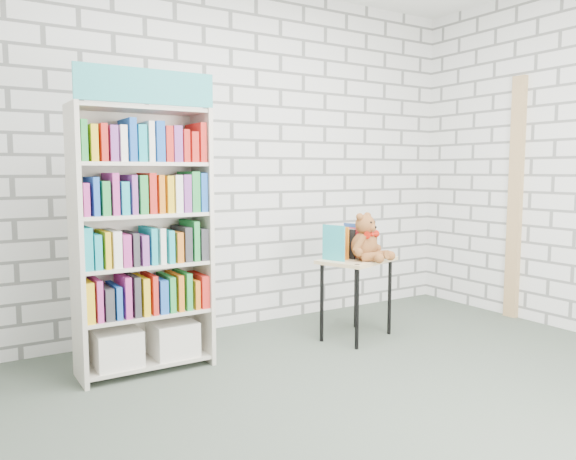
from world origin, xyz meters
TOP-DOWN VIEW (x-y plane):
  - ground at (0.00, 0.00)m, footprint 4.50×4.50m
  - room_shell at (0.00, 0.00)m, footprint 4.52×4.02m
  - bookshelf at (-0.96, 1.36)m, footprint 0.85×0.33m
  - display_table at (0.65, 1.18)m, footprint 0.68×0.57m
  - table_books at (0.62, 1.27)m, footprint 0.44×0.30m
  - teddy_bear at (0.67, 1.09)m, footprint 0.33×0.32m
  - door_trim at (2.23, 0.95)m, footprint 0.05×0.12m

SIDE VIEW (x-z plane):
  - ground at x=0.00m, z-range 0.00..0.00m
  - display_table at x=0.65m, z-range 0.22..0.85m
  - table_books at x=0.62m, z-range 0.62..0.86m
  - teddy_bear at x=0.67m, z-range 0.59..0.95m
  - bookshelf at x=-0.96m, z-range -0.08..1.82m
  - door_trim at x=2.23m, z-range 0.00..2.10m
  - room_shell at x=0.00m, z-range 0.38..3.19m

